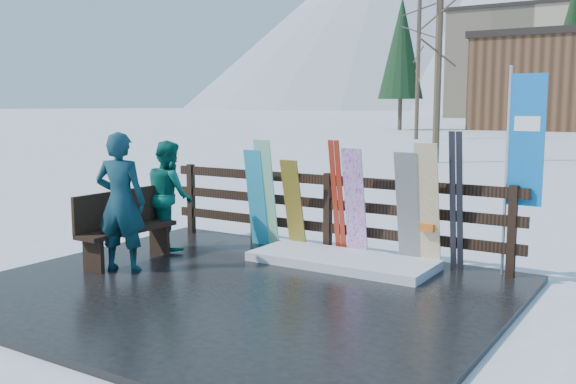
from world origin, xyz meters
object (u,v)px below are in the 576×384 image
Objects in this scene: snowboard_5 at (427,207)px; snowboard_2 at (294,205)px; snowboard_3 at (355,204)px; snowboard_4 at (408,210)px; snowboard_1 at (266,194)px; rental_flag at (522,148)px; person_front at (121,202)px; person_back at (169,195)px; snowboard_0 at (256,198)px; bench at (124,224)px.

snowboard_2 is at bearing -180.00° from snowboard_5.
snowboard_5 is (1.04, 0.00, 0.05)m from snowboard_3.
snowboard_1 is at bearing 180.00° from snowboard_4.
rental_flag is (1.07, 0.27, 0.78)m from snowboard_5.
person_front is at bearing -136.39° from snowboard_3.
person_front is (-3.03, -2.15, 0.13)m from snowboard_4.
snowboard_2 is at bearing 180.00° from snowboard_3.
rental_flag is (3.11, 0.27, 0.93)m from snowboard_2.
person_back reaches higher than snowboard_4.
snowboard_4 is 0.86× the size of person_front.
snowboard_5 is 0.93× the size of person_front.
snowboard_0 is 0.90× the size of snowboard_1.
bench is 2.04m from snowboard_0.
snowboard_1 is 2.29m from person_front.
snowboard_1 is at bearing -175.69° from rental_flag.
snowboard_0 is 2.24m from person_front.
snowboard_3 is at bearing -130.52° from person_back.
snowboard_2 is at bearing 48.56° from bench.
snowboard_2 is at bearing -143.05° from person_front.
snowboard_4 is 0.28m from snowboard_5.
bench is 0.84× the size of person_front.
snowboard_0 reaches higher than bench.
snowboard_3 is at bearing -180.00° from snowboard_5.
person_back is (-0.95, -0.88, 0.07)m from snowboard_0.
snowboard_4 reaches higher than bench.
person_front reaches higher than snowboard_3.
rental_flag is at bearing -135.51° from person_back.
snowboard_5 is 1.35m from rental_flag.
snowboard_1 is at bearing -111.26° from person_back.
snowboard_1 reaches higher than bench.
snowboard_3 is 0.88× the size of person_front.
snowboard_2 reaches higher than bench.
snowboard_3 is (1.65, -0.00, 0.04)m from snowboard_0.
bench is 0.97m from person_back.
bench is 0.58× the size of rental_flag.
snowboard_4 is 0.60× the size of rental_flag.
snowboard_0 is at bearing -128.26° from person_front.
snowboard_4 is (1.76, 0.00, 0.09)m from snowboard_2.
person_front reaches higher than snowboard_4.
snowboard_0 is at bearing 180.00° from snowboard_4.
snowboard_5 is at bearing 0.00° from snowboard_3.
rental_flag is at bearing 23.83° from bench.
person_front is at bearing -151.02° from rental_flag.
person_front reaches higher than snowboard_2.
snowboard_1 is 1.04× the size of snowboard_3.
person_back reaches higher than snowboard_2.
bench is at bearing -156.17° from rental_flag.
person_back is (-1.13, -0.88, -0.00)m from snowboard_1.
person_front reaches higher than bench.
snowboard_5 reaches higher than snowboard_1.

